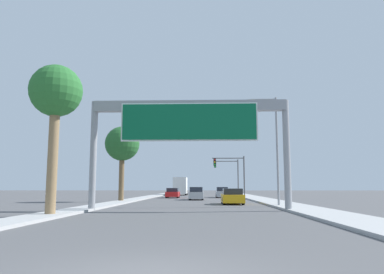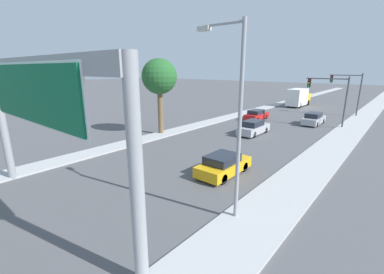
# 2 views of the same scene
# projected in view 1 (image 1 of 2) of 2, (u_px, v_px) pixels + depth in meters

# --- Properties ---
(sidewalk_right) EXTENTS (3.00, 120.00, 0.15)m
(sidewalk_right) POSITION_uv_depth(u_px,v_px,m) (243.00, 195.00, 65.74)
(sidewalk_right) COLOR #ABABAB
(sidewalk_right) RESTS_ON ground
(median_strip_left) EXTENTS (2.00, 120.00, 0.15)m
(median_strip_left) POSITION_uv_depth(u_px,v_px,m) (158.00, 195.00, 66.24)
(median_strip_left) COLOR #ABABAB
(median_strip_left) RESTS_ON ground
(sign_gantry) EXTENTS (13.35, 0.73, 7.33)m
(sign_gantry) POSITION_uv_depth(u_px,v_px,m) (189.00, 123.00, 25.02)
(sign_gantry) COLOR gray
(sign_gantry) RESTS_ON ground
(car_far_left) EXTENTS (1.75, 4.61, 1.51)m
(car_far_left) POSITION_uv_depth(u_px,v_px,m) (222.00, 193.00, 54.11)
(car_far_left) COLOR #A5A8AD
(car_far_left) RESTS_ON ground
(car_mid_center) EXTENTS (1.88, 4.24, 1.40)m
(car_mid_center) POSITION_uv_depth(u_px,v_px,m) (232.00, 197.00, 33.58)
(car_mid_center) COLOR gold
(car_mid_center) RESTS_ON ground
(car_near_left) EXTENTS (1.75, 4.33, 1.38)m
(car_near_left) POSITION_uv_depth(u_px,v_px,m) (173.00, 193.00, 52.64)
(car_near_left) COLOR red
(car_near_left) RESTS_ON ground
(car_far_right) EXTENTS (1.71, 4.51, 1.52)m
(car_far_right) POSITION_uv_depth(u_px,v_px,m) (196.00, 194.00, 44.84)
(car_far_right) COLOR #A5A8AD
(car_far_right) RESTS_ON ground
(truck_box_primary) EXTENTS (2.38, 7.25, 3.27)m
(truck_box_primary) POSITION_uv_depth(u_px,v_px,m) (181.00, 186.00, 69.66)
(truck_box_primary) COLOR yellow
(truck_box_primary) RESTS_ON ground
(traffic_light_near_intersection) EXTENTS (4.73, 0.32, 6.00)m
(traffic_light_near_intersection) POSITION_uv_depth(u_px,v_px,m) (234.00, 169.00, 54.46)
(traffic_light_near_intersection) COLOR #4C4C4F
(traffic_light_near_intersection) RESTS_ON ground
(traffic_light_mid_block) EXTENTS (4.37, 0.32, 6.23)m
(traffic_light_mid_block) POSITION_uv_depth(u_px,v_px,m) (230.00, 171.00, 64.38)
(traffic_light_mid_block) COLOR #4C4C4F
(traffic_light_mid_block) RESTS_ON ground
(palm_tree_foreground) EXTENTS (2.87, 2.87, 8.26)m
(palm_tree_foreground) POSITION_uv_depth(u_px,v_px,m) (56.00, 95.00, 20.58)
(palm_tree_foreground) COLOR #8C704C
(palm_tree_foreground) RESTS_ON ground
(palm_tree_background) EXTENTS (3.63, 3.63, 7.90)m
(palm_tree_background) POSITION_uv_depth(u_px,v_px,m) (122.00, 145.00, 39.51)
(palm_tree_background) COLOR brown
(palm_tree_background) RESTS_ON ground
(street_lamp_right) EXTENTS (2.36, 0.28, 8.79)m
(street_lamp_right) POSITION_uv_depth(u_px,v_px,m) (274.00, 142.00, 30.04)
(street_lamp_right) COLOR gray
(street_lamp_right) RESTS_ON ground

